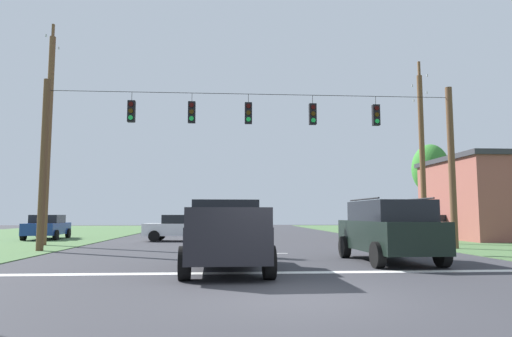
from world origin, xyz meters
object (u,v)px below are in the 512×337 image
(distant_car_far_parked, at_px, (47,227))
(tree_roadside_right, at_px, (431,170))
(pickup_truck, at_px, (225,235))
(utility_pole_mid_right, at_px, (422,152))
(utility_pole_near_left, at_px, (48,136))
(suv_black, at_px, (388,229))
(overhead_signal_span, at_px, (254,153))
(distant_car_oncoming, at_px, (439,226))
(distant_car_crossing_white, at_px, (182,227))

(distant_car_far_parked, xyz_separation_m, tree_roadside_right, (26.36, 3.73, 4.10))
(pickup_truck, height_order, utility_pole_mid_right, utility_pole_mid_right)
(pickup_truck, height_order, distant_car_far_parked, pickup_truck)
(pickup_truck, bearing_deg, tree_roadside_right, 52.46)
(utility_pole_near_left, bearing_deg, suv_black, -31.74)
(distant_car_far_parked, distance_m, tree_roadside_right, 26.94)
(tree_roadside_right, bearing_deg, distant_car_far_parked, -171.95)
(overhead_signal_span, relative_size, tree_roadside_right, 2.69)
(distant_car_far_parked, relative_size, utility_pole_mid_right, 0.44)
(distant_car_oncoming, xyz_separation_m, utility_pole_near_left, (-22.52, -4.60, 4.74))
(overhead_signal_span, bearing_deg, distant_car_oncoming, 33.77)
(suv_black, bearing_deg, utility_pole_mid_right, 59.68)
(utility_pole_mid_right, bearing_deg, utility_pole_near_left, -179.23)
(overhead_signal_span, height_order, pickup_truck, overhead_signal_span)
(overhead_signal_span, height_order, utility_pole_near_left, utility_pole_near_left)
(distant_car_far_parked, relative_size, utility_pole_near_left, 0.39)
(utility_pole_mid_right, height_order, utility_pole_near_left, utility_pole_near_left)
(distant_car_oncoming, height_order, utility_pole_mid_right, utility_pole_mid_right)
(utility_pole_mid_right, bearing_deg, tree_roadside_right, 62.71)
(tree_roadside_right, bearing_deg, utility_pole_mid_right, -117.29)
(distant_car_far_parked, bearing_deg, overhead_signal_span, -37.33)
(overhead_signal_span, relative_size, suv_black, 3.77)
(pickup_truck, relative_size, utility_pole_mid_right, 0.55)
(pickup_truck, distance_m, suv_black, 5.60)
(overhead_signal_span, xyz_separation_m, utility_pole_near_left, (-10.24, 3.61, 1.28))
(distant_car_crossing_white, xyz_separation_m, distant_car_far_parked, (-8.46, 2.13, 0.00))
(distant_car_far_parked, xyz_separation_m, utility_pole_near_left, (1.98, -5.71, 4.74))
(overhead_signal_span, relative_size, utility_pole_mid_right, 1.84)
(distant_car_crossing_white, relative_size, distant_car_far_parked, 0.99)
(overhead_signal_span, bearing_deg, distant_car_far_parked, 142.67)
(suv_black, bearing_deg, distant_car_far_parked, 138.20)
(suv_black, bearing_deg, utility_pole_near_left, 148.26)
(overhead_signal_span, xyz_separation_m, suv_black, (4.07, -5.24, -3.18))
(distant_car_far_parked, bearing_deg, utility_pole_mid_right, -14.15)
(distant_car_crossing_white, height_order, utility_pole_near_left, utility_pole_near_left)
(suv_black, relative_size, distant_car_far_parked, 1.10)
(utility_pole_mid_right, height_order, tree_roadside_right, utility_pole_mid_right)
(pickup_truck, height_order, distant_car_oncoming, pickup_truck)
(distant_car_oncoming, height_order, tree_roadside_right, tree_roadside_right)
(pickup_truck, xyz_separation_m, distant_car_far_parked, (-10.98, 16.30, -0.18))
(distant_car_oncoming, distance_m, utility_pole_mid_right, 6.62)
(distant_car_crossing_white, relative_size, distant_car_oncoming, 0.99)
(distant_car_far_parked, height_order, utility_pole_near_left, utility_pole_near_left)
(suv_black, xyz_separation_m, utility_pole_mid_right, (5.33, 9.12, 3.83))
(distant_car_far_parked, bearing_deg, pickup_truck, -56.04)
(pickup_truck, xyz_separation_m, distant_car_oncoming, (13.52, 15.18, -0.18))
(overhead_signal_span, relative_size, distant_car_far_parked, 4.13)
(overhead_signal_span, xyz_separation_m, distant_car_crossing_white, (-3.77, 7.19, -3.45))
(pickup_truck, distance_m, utility_pole_mid_right, 15.70)
(pickup_truck, distance_m, tree_roadside_right, 25.56)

